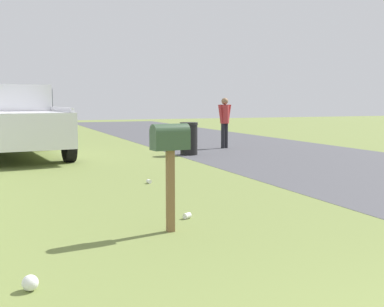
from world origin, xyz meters
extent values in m
cube|color=brown|center=(4.61, 0.82, 0.51)|extent=(0.09, 0.09, 1.02)
cube|color=#334C33|center=(4.61, 0.82, 1.13)|extent=(0.26, 0.49, 0.22)
cylinder|color=#334C33|center=(4.61, 0.82, 1.24)|extent=(0.26, 0.49, 0.20)
cube|color=red|center=(4.72, 0.82, 1.20)|extent=(0.02, 0.04, 0.18)
cube|color=silver|center=(13.73, 2.27, 0.88)|extent=(5.69, 2.57, 0.90)
cube|color=silver|center=(14.39, 2.34, 1.71)|extent=(2.06, 2.01, 0.76)
cube|color=black|center=(14.39, 2.34, 1.71)|extent=(2.01, 2.04, 0.53)
cube|color=silver|center=(12.62, 1.24, 1.39)|extent=(2.86, 0.39, 0.12)
cylinder|color=black|center=(15.64, 1.49, 0.38)|extent=(0.78, 0.34, 0.76)
cylinder|color=black|center=(12.03, 1.09, 0.38)|extent=(0.78, 0.34, 0.76)
cylinder|color=black|center=(12.42, -2.49, 0.45)|extent=(0.52, 0.52, 0.90)
cylinder|color=black|center=(12.42, -2.49, 0.94)|extent=(0.54, 0.54, 0.08)
cylinder|color=black|center=(13.87, -4.43, 0.43)|extent=(0.14, 0.14, 0.85)
cylinder|color=black|center=(13.82, -4.30, 0.43)|extent=(0.14, 0.14, 0.85)
cylinder|color=#B23333|center=(13.85, -4.37, 1.17)|extent=(0.30, 0.30, 0.64)
sphere|color=#8C6647|center=(13.85, -4.37, 1.61)|extent=(0.23, 0.23, 0.23)
cylinder|color=#B23333|center=(13.91, -4.56, 1.21)|extent=(0.09, 0.18, 0.58)
cylinder|color=#B23333|center=(13.78, -4.18, 1.21)|extent=(0.09, 0.18, 0.58)
cylinder|color=white|center=(8.03, 0.08, 0.04)|extent=(0.11, 0.09, 0.08)
cylinder|color=white|center=(5.13, 0.40, 0.04)|extent=(0.12, 0.13, 0.08)
sphere|color=silver|center=(3.28, 2.56, 0.07)|extent=(0.14, 0.14, 0.14)
camera|label=1|loc=(-0.87, 2.72, 1.62)|focal=44.50mm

